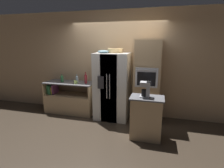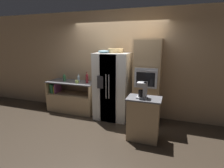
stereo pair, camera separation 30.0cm
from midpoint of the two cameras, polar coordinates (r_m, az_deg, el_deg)
The scene contains 13 objects.
ground_plane at distance 4.76m, azimuth 2.13°, elevation -11.12°, with size 20.00×20.00×0.00m, color #382D23.
wall_back at distance 4.80m, azimuth 3.88°, elevation 6.52°, with size 12.00×0.06×2.80m.
counter_left at distance 5.25m, azimuth -11.31°, elevation -5.23°, with size 1.41×0.58×0.88m.
refrigerator at distance 4.54m, azimuth 2.05°, elevation -0.81°, with size 0.86×0.74×1.72m.
wall_oven at distance 4.39m, azimuth 13.36°, elevation 0.65°, with size 0.62×0.65×2.06m.
island_counter at distance 3.74m, azimuth 12.52°, elevation -10.99°, with size 0.68×0.45×0.90m.
wicker_basket at distance 4.47m, azimuth 3.19°, elevation 10.91°, with size 0.38×0.38×0.11m.
fruit_bowl at distance 4.42m, azimuth -0.73°, elevation 10.56°, with size 0.29×0.29×0.07m.
bottle_tall at distance 4.82m, azimuth -6.43°, elevation 1.92°, with size 0.08×0.08×0.31m.
bottle_short at distance 5.21m, azimuth -13.71°, elevation 2.07°, with size 0.09×0.09×0.21m.
bottle_wide at distance 4.98m, azimuth -9.18°, elevation 1.81°, with size 0.07×0.07×0.23m.
mug at distance 4.84m, azimuth -9.66°, elevation 0.72°, with size 0.12×0.09×0.08m.
coffee_maker at distance 3.52m, azimuth 12.50°, elevation -1.82°, with size 0.19×0.18×0.32m.
Camera 2 is at (1.39, -4.10, 1.98)m, focal length 28.00 mm.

